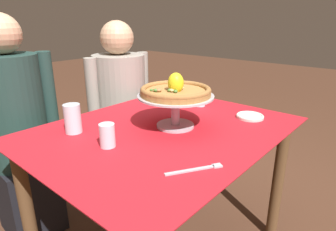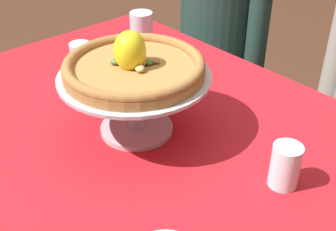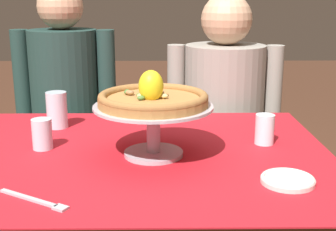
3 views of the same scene
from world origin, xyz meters
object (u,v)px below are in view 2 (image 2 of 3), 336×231
(pizza_stand, at_px, (135,93))
(water_glass_side_left, at_px, (81,60))
(diner_left, at_px, (219,46))
(pizza, at_px, (134,65))
(water_glass_back_left, at_px, (142,34))
(water_glass_side_right, at_px, (285,168))

(pizza_stand, height_order, water_glass_side_left, pizza_stand)
(water_glass_side_left, distance_m, diner_left, 0.72)
(water_glass_side_left, relative_size, diner_left, 0.08)
(pizza, height_order, water_glass_side_left, pizza)
(pizza, distance_m, water_glass_back_left, 0.47)
(water_glass_side_left, height_order, diner_left, diner_left)
(water_glass_side_right, xyz_separation_m, diner_left, (-0.76, 0.65, -0.18))
(water_glass_side_left, bearing_deg, water_glass_side_right, 3.35)
(pizza_stand, xyz_separation_m, pizza, (-0.00, -0.00, 0.07))
(water_glass_side_right, bearing_deg, pizza, -163.40)
(pizza_stand, relative_size, pizza, 1.09)
(pizza_stand, height_order, pizza, pizza)
(water_glass_back_left, height_order, diner_left, diner_left)
(pizza, bearing_deg, pizza_stand, 12.87)
(water_glass_back_left, relative_size, diner_left, 0.10)
(water_glass_back_left, xyz_separation_m, diner_left, (-0.07, 0.46, -0.20))
(diner_left, bearing_deg, water_glass_back_left, -81.78)
(water_glass_back_left, height_order, water_glass_side_right, water_glass_back_left)
(water_glass_back_left, relative_size, water_glass_side_right, 1.35)
(pizza_stand, height_order, diner_left, diner_left)
(pizza, bearing_deg, water_glass_side_right, 16.60)
(water_glass_back_left, bearing_deg, water_glass_side_left, -88.61)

